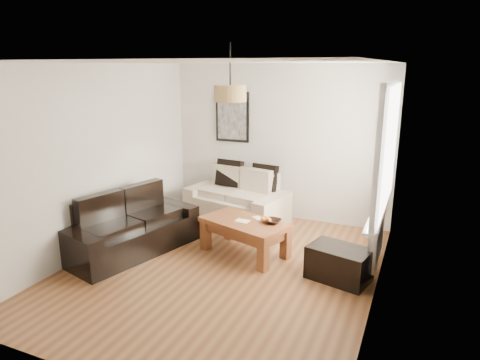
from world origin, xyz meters
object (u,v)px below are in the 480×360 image
at_px(ottoman, 339,264).
at_px(coffee_table, 245,237).
at_px(loveseat_cream, 237,196).
at_px(sofa_leather, 130,224).

bearing_deg(ottoman, coffee_table, 170.27).
bearing_deg(loveseat_cream, coffee_table, -50.12).
relative_size(loveseat_cream, sofa_leather, 0.89).
bearing_deg(coffee_table, ottoman, -9.73).
height_order(sofa_leather, coffee_table, sofa_leather).
distance_m(loveseat_cream, sofa_leather, 1.98).
bearing_deg(sofa_leather, coffee_table, -54.48).
bearing_deg(ottoman, loveseat_cream, 144.23).
distance_m(loveseat_cream, ottoman, 2.50).
xyz_separation_m(loveseat_cream, coffee_table, (0.67, -1.23, -0.17)).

